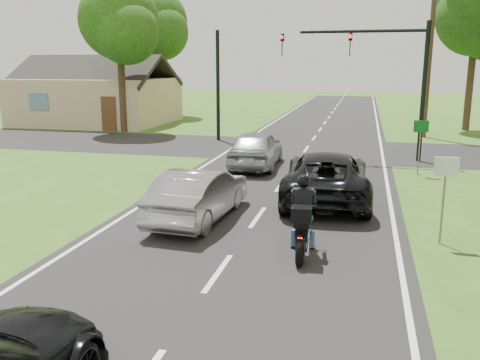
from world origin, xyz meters
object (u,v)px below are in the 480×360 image
silver_sedan (199,194)px  sign_green (421,134)px  dark_suv (326,176)px  traffic_signal (381,66)px  utility_pole_far (430,48)px  silver_suv (256,148)px  motorcycle_rider (302,223)px  sign_white (445,179)px

silver_sedan → sign_green: 9.94m
dark_suv → traffic_signal: size_ratio=0.87×
sign_green → dark_suv: bearing=-124.7°
dark_suv → utility_pole_far: (4.49, 15.62, 4.30)m
silver_sedan → sign_green: size_ratio=2.04×
dark_suv → silver_suv: (-3.25, 4.63, 0.01)m
dark_suv → utility_pole_far: 16.81m
motorcycle_rider → dark_suv: size_ratio=0.39×
silver_sedan → silver_suv: bearing=-86.6°
silver_sedan → sign_green: sign_green is taller
dark_suv → utility_pole_far: utility_pole_far is taller
traffic_signal → sign_white: (1.36, -11.02, -2.54)m
sign_white → silver_sedan: bearing=175.6°
silver_suv → sign_white: sign_white is taller
motorcycle_rider → silver_sedan: (-3.10, 1.97, -0.01)m
motorcycle_rider → dark_suv: motorcycle_rider is taller
dark_suv → sign_white: sign_white is taller
silver_sedan → sign_green: bearing=-127.1°
motorcycle_rider → silver_sedan: size_ratio=0.50×
motorcycle_rider → utility_pole_far: 21.47m
silver_suv → sign_green: bearing=177.6°
dark_suv → silver_sedan: dark_suv is taller
motorcycle_rider → sign_white: size_ratio=1.02×
motorcycle_rider → sign_white: sign_white is taller
silver_sedan → utility_pole_far: (7.75, 18.54, 4.36)m
traffic_signal → sign_white: traffic_signal is taller
traffic_signal → sign_green: traffic_signal is taller
utility_pole_far → sign_green: 11.63m
motorcycle_rider → silver_suv: bearing=104.6°
dark_suv → traffic_signal: (1.62, 7.62, 3.35)m
silver_sedan → traffic_signal: traffic_signal is taller
traffic_signal → sign_white: size_ratio=3.00×
utility_pole_far → motorcycle_rider: bearing=-102.8°
traffic_signal → silver_suv: bearing=-148.5°
motorcycle_rider → sign_white: bearing=21.9°
silver_sedan → dark_suv: bearing=-134.7°
silver_suv → utility_pole_far: bearing=-127.3°
silver_suv → utility_pole_far: (7.74, 10.99, 4.29)m
silver_sedan → silver_suv: 7.54m
motorcycle_rider → silver_sedan: 3.67m
traffic_signal → utility_pole_far: bearing=70.3°
silver_sedan → sign_green: (6.45, 7.52, 0.87)m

